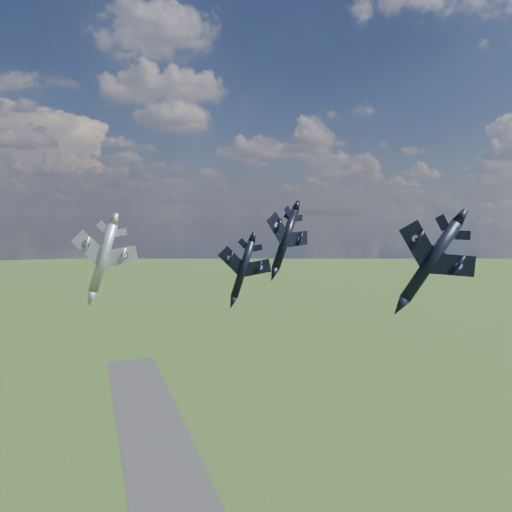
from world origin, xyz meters
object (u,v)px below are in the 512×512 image
object	(u,v)px
jet_right_navy	(431,261)
jet_high_navy	(285,239)
jet_left_silver	(103,258)
jet_lead_navy	(243,269)

from	to	relation	value
jet_right_navy	jet_high_navy	distance (m)	37.11
jet_high_navy	jet_left_silver	size ratio (longest dim) A/B	1.04
jet_right_navy	jet_left_silver	size ratio (longest dim) A/B	0.98
jet_right_navy	jet_high_navy	size ratio (longest dim) A/B	0.93
jet_right_navy	jet_left_silver	distance (m)	50.30
jet_high_navy	jet_lead_navy	bearing A→B (deg)	-169.60
jet_right_navy	jet_left_silver	bearing A→B (deg)	162.88
jet_lead_navy	jet_right_navy	xyz separation A→B (m)	(14.64, -30.71, 3.73)
jet_lead_navy	jet_high_navy	distance (m)	12.97
jet_right_navy	jet_high_navy	xyz separation A→B (m)	(-4.24, 36.85, 0.99)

